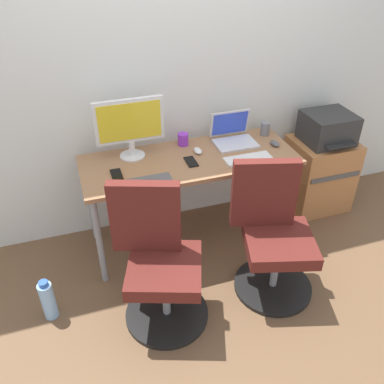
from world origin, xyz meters
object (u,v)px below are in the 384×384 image
water_bottle_on_floor (48,300)px  printer (328,128)px  side_cabinet (318,174)px  coffee_mug (183,139)px  office_chair_right (273,237)px  open_laptop (233,135)px  desktop_monitor (130,125)px  office_chair_left (159,263)px

water_bottle_on_floor → printer: bearing=13.6°
side_cabinet → coffee_mug: 1.28m
office_chair_right → water_bottle_on_floor: bearing=173.3°
side_cabinet → open_laptop: open_laptop is taller
side_cabinet → desktop_monitor: desktop_monitor is taller
desktop_monitor → water_bottle_on_floor: bearing=-139.5°
office_chair_right → water_bottle_on_floor: (-1.47, 0.17, -0.28)m
side_cabinet → printer: printer is taller
office_chair_left → open_laptop: 1.17m
desktop_monitor → coffee_mug: (0.40, 0.06, -0.20)m
office_chair_right → side_cabinet: (0.84, 0.73, -0.11)m
office_chair_left → desktop_monitor: 0.97m
desktop_monitor → open_laptop: (0.77, -0.01, -0.19)m
water_bottle_on_floor → coffee_mug: size_ratio=3.37×
office_chair_left → office_chair_right: size_ratio=1.00×
office_chair_left → open_laptop: size_ratio=3.03×
office_chair_right → open_laptop: open_laptop is taller
printer → coffee_mug: 1.20m
side_cabinet → office_chair_right: bearing=-138.8°
office_chair_left → side_cabinet: (1.61, 0.74, -0.11)m
water_bottle_on_floor → coffee_mug: bearing=31.0°
side_cabinet → desktop_monitor: 1.73m
side_cabinet → desktop_monitor: size_ratio=1.32×
office_chair_right → desktop_monitor: (-0.75, 0.79, 0.57)m
side_cabinet → printer: (-0.00, -0.00, 0.44)m
office_chair_left → side_cabinet: size_ratio=1.49×
printer → open_laptop: bearing=177.1°
office_chair_left → printer: (1.61, 0.74, 0.33)m
office_chair_left → open_laptop: bearing=44.2°
office_chair_left → side_cabinet: bearing=24.5°
printer → desktop_monitor: desktop_monitor is taller
open_laptop → desktop_monitor: bearing=178.9°
office_chair_right → coffee_mug: (-0.35, 0.85, 0.36)m
office_chair_left → printer: 1.80m
side_cabinet → printer: 0.44m
printer → open_laptop: 0.82m
coffee_mug → desktop_monitor: bearing=-172.0°
office_chair_left → office_chair_right: 0.77m
office_chair_left → office_chair_right: bearing=0.1°
office_chair_right → side_cabinet: 1.12m
open_laptop → coffee_mug: 0.38m
side_cabinet → desktop_monitor: (-1.59, 0.06, 0.67)m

